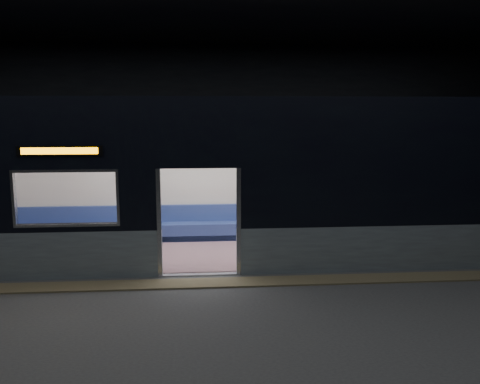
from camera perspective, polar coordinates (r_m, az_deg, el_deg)
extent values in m
cube|color=#47494C|center=(8.82, -4.51, -11.49)|extent=(24.00, 14.00, 0.01)
cube|color=black|center=(15.24, -4.71, 6.90)|extent=(24.00, 0.04, 5.00)
cube|color=black|center=(1.41, -4.87, -16.50)|extent=(24.00, 0.04, 5.00)
cube|color=#8C7F59|center=(9.33, -4.52, -10.18)|extent=(22.80, 0.50, 0.03)
cube|color=#93A7AF|center=(10.83, 22.19, -5.70)|extent=(8.30, 0.12, 0.90)
cube|color=black|center=(10.55, 22.72, 2.74)|extent=(8.30, 0.12, 2.30)
cube|color=black|center=(9.32, -4.73, 6.21)|extent=(1.40, 0.12, 1.15)
cube|color=#B7BABC|center=(9.57, -9.05, -3.47)|extent=(0.08, 0.14, 2.05)
cube|color=#B7BABC|center=(9.57, -0.17, -3.36)|extent=(0.08, 0.14, 2.05)
cube|color=black|center=(9.58, -19.57, 4.38)|extent=(1.50, 0.04, 0.18)
cube|color=#F99800|center=(9.57, -19.59, 4.38)|extent=(1.34, 0.03, 0.12)
cube|color=silver|center=(12.28, -4.66, 2.13)|extent=(18.00, 0.12, 3.20)
cube|color=black|center=(10.75, -4.78, 10.07)|extent=(18.00, 3.00, 0.15)
cube|color=gray|center=(11.19, -4.55, -6.84)|extent=(17.76, 2.76, 0.04)
cube|color=silver|center=(10.78, -4.71, 5.15)|extent=(17.76, 2.76, 0.10)
cube|color=#2F4688|center=(12.21, -4.58, -4.37)|extent=(11.00, 0.48, 0.41)
cube|color=#2F4688|center=(12.31, -4.60, -2.33)|extent=(11.00, 0.10, 0.40)
cube|color=#75555C|center=(10.61, -22.82, -7.19)|extent=(4.40, 0.48, 0.41)
cube|color=#75555C|center=(10.60, 13.71, -6.73)|extent=(4.40, 0.48, 0.41)
cylinder|color=silver|center=(9.86, -10.15, -2.27)|extent=(0.04, 0.04, 2.26)
cylinder|color=silver|center=(12.08, -9.15, -0.14)|extent=(0.04, 0.04, 2.26)
cylinder|color=silver|center=(9.86, 0.91, -2.12)|extent=(0.04, 0.04, 2.26)
cylinder|color=silver|center=(12.08, -0.12, -0.02)|extent=(0.04, 0.04, 2.26)
cylinder|color=silver|center=(11.89, -4.68, 3.60)|extent=(11.00, 0.03, 0.03)
cube|color=black|center=(12.56, 13.64, -2.90)|extent=(0.16, 0.45, 0.15)
cube|color=black|center=(12.63, 14.51, -2.88)|extent=(0.16, 0.45, 0.15)
cylinder|color=black|center=(12.43, 13.89, -4.33)|extent=(0.11, 0.11, 0.43)
cylinder|color=black|center=(12.49, 14.77, -4.30)|extent=(0.11, 0.11, 0.43)
cube|color=#CF6291|center=(12.76, 13.81, -2.63)|extent=(0.39, 0.21, 0.19)
cylinder|color=#CF6291|center=(12.73, 13.83, -1.11)|extent=(0.43, 0.43, 0.50)
sphere|color=tan|center=(12.65, 13.92, 0.46)|extent=(0.20, 0.20, 0.20)
sphere|color=black|center=(12.68, 13.87, 0.66)|extent=(0.21, 0.21, 0.21)
cube|color=black|center=(12.49, 14.05, -2.32)|extent=(0.32, 0.29, 0.13)
cube|color=white|center=(12.89, 14.03, 1.70)|extent=(1.03, 0.03, 0.67)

